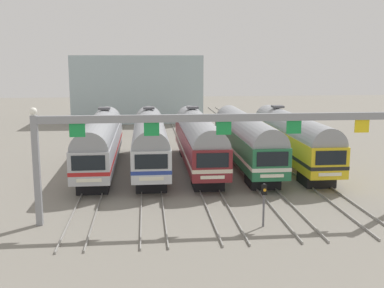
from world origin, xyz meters
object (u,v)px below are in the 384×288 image
commuter_train_stainless (100,140)px  commuter_train_green (246,138)px  commuter_train_maroon (198,139)px  commuter_train_silver (150,140)px  commuter_train_yellow (292,137)px  catenary_gantry (224,134)px  yard_signal_mast (264,197)px

commuter_train_stainless → commuter_train_green: bearing=-0.0°
commuter_train_green → commuter_train_stainless: bearing=180.0°
commuter_train_stainless → commuter_train_maroon: (8.54, 0.00, 0.00)m
commuter_train_silver → commuter_train_yellow: bearing=0.0°
commuter_train_silver → commuter_train_maroon: (4.27, 0.00, 0.00)m
commuter_train_yellow → catenary_gantry: catenary_gantry is taller
commuter_train_stainless → commuter_train_silver: 4.27m
catenary_gantry → commuter_train_silver: bearing=107.6°
commuter_train_stainless → commuter_train_green: commuter_train_stainless is taller
commuter_train_yellow → yard_signal_mast: commuter_train_yellow is taller
commuter_train_silver → catenary_gantry: (4.27, -13.50, 2.58)m
commuter_train_green → catenary_gantry: size_ratio=0.81×
commuter_train_silver → commuter_train_stainless: bearing=180.0°
catenary_gantry → yard_signal_mast: (2.14, -1.61, -3.44)m
commuter_train_silver → commuter_train_yellow: 12.81m
commuter_train_green → yard_signal_mast: size_ratio=6.94×
commuter_train_stainless → commuter_train_green: (12.81, -0.00, -0.00)m
commuter_train_silver → commuter_train_yellow: same height
commuter_train_maroon → yard_signal_mast: 15.29m
commuter_train_silver → commuter_train_green: 8.54m
commuter_train_maroon → commuter_train_green: 4.27m
commuter_train_stainless → catenary_gantry: size_ratio=0.81×
commuter_train_stainless → commuter_train_silver: size_ratio=1.00×
commuter_train_silver → catenary_gantry: catenary_gantry is taller
commuter_train_stainless → catenary_gantry: (8.54, -13.50, 2.58)m
catenary_gantry → commuter_train_maroon: bearing=90.0°
commuter_train_yellow → yard_signal_mast: bearing=-113.0°
commuter_train_green → catenary_gantry: catenary_gantry is taller
commuter_train_green → yard_signal_mast: (-2.14, -15.11, -0.86)m
commuter_train_maroon → commuter_train_green: commuter_train_maroon is taller
commuter_train_maroon → commuter_train_green: size_ratio=1.00×
commuter_train_stainless → commuter_train_green: 12.81m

